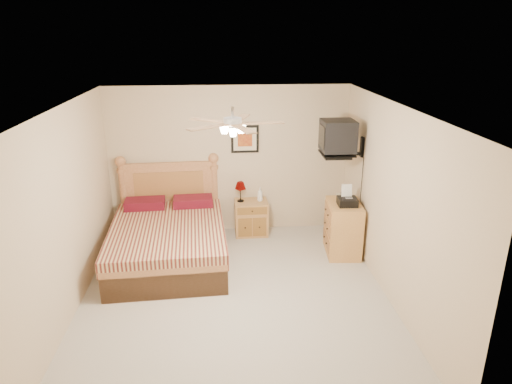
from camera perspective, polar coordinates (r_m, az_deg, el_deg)
The scene contains 17 objects.
floor at distance 6.15m, azimuth -2.61°, elevation -13.16°, with size 4.50×4.50×0.00m, color #ADA79C.
ceiling at distance 5.24m, azimuth -3.04°, elevation 10.49°, with size 4.00×4.50×0.04m, color white.
wall_back at distance 7.71m, azimuth -3.39°, elevation 3.94°, with size 4.00×0.04×2.50m, color beige.
wall_front at distance 3.59m, azimuth -1.50°, elevation -15.80°, with size 4.00×0.04×2.50m, color beige.
wall_left at distance 5.87m, azimuth -22.72°, elevation -2.71°, with size 0.04×4.50×2.50m, color beige.
wall_right at distance 5.97m, azimuth 16.75°, elevation -1.62°, with size 0.04×4.50×2.50m, color beige.
bed at distance 6.87m, azimuth -11.11°, elevation -3.30°, with size 1.64×2.15×1.39m, color #A9693F, non-canonical shape.
nightstand at distance 7.81m, azimuth -0.60°, elevation -3.22°, with size 0.55×0.41×0.60m, color #B47E4B.
table_lamp at distance 7.65m, azimuth -1.95°, elevation 0.06°, with size 0.19×0.19×0.35m, color #530401, non-canonical shape.
lotion_bottle at distance 7.68m, azimuth 0.51°, elevation -0.27°, with size 0.09×0.09×0.24m, color white.
framed_picture at distance 7.61m, azimuth -1.40°, elevation 6.64°, with size 0.46×0.04×0.46m, color black.
dresser at distance 7.24m, azimuth 10.83°, elevation -4.48°, with size 0.49×0.71×0.83m, color #BB7D41.
fax_machine at distance 6.96m, azimuth 11.40°, elevation -0.48°, with size 0.28×0.30×0.30m, color black, non-canonical shape.
magazine_lower at distance 7.30m, azimuth 10.31°, elevation -0.60°, with size 0.21×0.28×0.03m, color beige.
magazine_upper at distance 7.29m, azimuth 10.45°, elevation -0.43°, with size 0.18×0.25×0.02m, color gray.
wall_tv at distance 6.95m, azimuth 11.38°, elevation 6.61°, with size 0.56×0.46×0.58m, color black, non-canonical shape.
ceiling_fan at distance 5.07m, azimuth -2.94°, elevation 8.57°, with size 1.14×1.14×0.28m, color silver, non-canonical shape.
Camera 1 is at (-0.15, -5.17, 3.33)m, focal length 32.00 mm.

